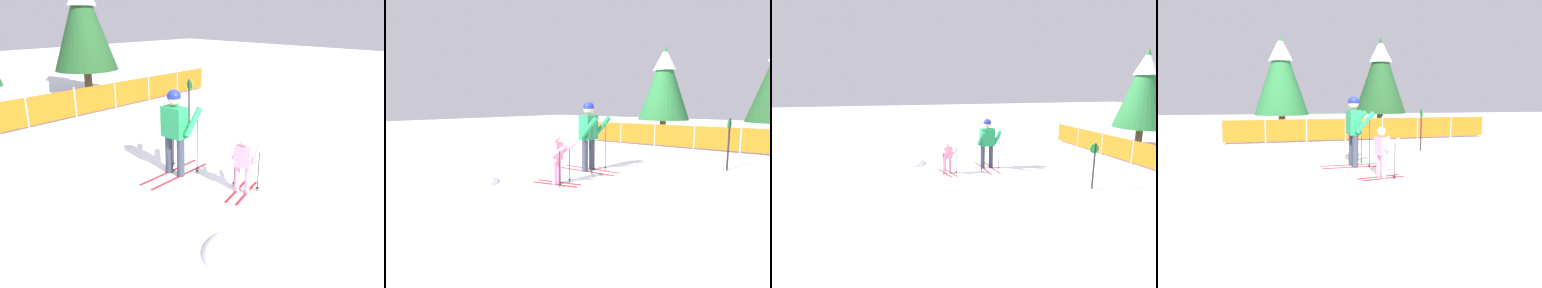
# 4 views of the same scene
# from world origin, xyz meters

# --- Properties ---
(ground_plane) EXTENTS (60.00, 60.00, 0.00)m
(ground_plane) POSITION_xyz_m (0.00, 0.00, 0.00)
(ground_plane) COLOR white
(skier_adult) EXTENTS (1.72, 0.79, 1.79)m
(skier_adult) POSITION_xyz_m (-0.23, 0.15, 1.07)
(skier_adult) COLOR maroon
(skier_adult) RESTS_ON ground_plane
(skier_child) EXTENTS (1.08, 0.59, 1.13)m
(skier_child) POSITION_xyz_m (0.07, -1.35, 0.66)
(skier_child) COLOR maroon
(skier_child) RESTS_ON ground_plane
(safety_fence) EXTENTS (11.08, 0.81, 0.99)m
(safety_fence) POSITION_xyz_m (1.33, 5.68, 0.50)
(safety_fence) COLOR gray
(safety_fence) RESTS_ON ground_plane
(conifer_far) EXTENTS (2.50, 2.50, 4.65)m
(conifer_far) POSITION_xyz_m (2.85, 8.70, 2.88)
(conifer_far) COLOR #4C3823
(conifer_far) RESTS_ON ground_plane
(trail_marker) EXTENTS (0.05, 0.28, 1.37)m
(trail_marker) POSITION_xyz_m (2.51, 2.50, 0.85)
(trail_marker) COLOR black
(trail_marker) RESTS_ON ground_plane
(snow_mound) EXTENTS (1.20, 1.02, 0.48)m
(snow_mound) POSITION_xyz_m (-1.44, -2.49, 0.00)
(snow_mound) COLOR white
(snow_mound) RESTS_ON ground_plane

